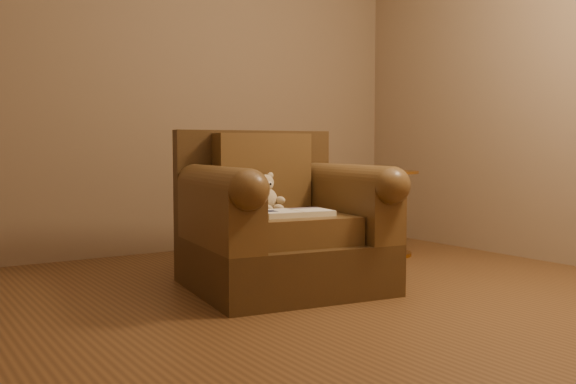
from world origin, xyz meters
TOP-DOWN VIEW (x-y plane):
  - floor at (0.00, 0.00)m, footprint 4.00×4.00m
  - armchair at (0.03, 0.51)m, footprint 1.10×1.05m
  - teddy_bear at (0.00, 0.60)m, footprint 0.16×0.18m
  - guidebook at (-0.01, 0.31)m, footprint 0.41×0.28m
  - side_table at (1.24, 0.97)m, footprint 0.44×0.44m

SIDE VIEW (x-z plane):
  - floor at x=0.00m, z-range 0.00..0.00m
  - side_table at x=1.24m, z-range 0.02..0.64m
  - armchair at x=0.03m, z-range -0.10..0.78m
  - guidebook at x=-0.01m, z-range 0.42..0.45m
  - teddy_bear at x=0.00m, z-range 0.39..0.62m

